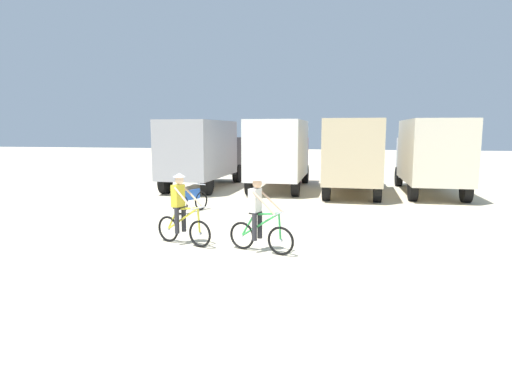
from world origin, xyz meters
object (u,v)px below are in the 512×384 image
at_px(box_truck_white_box, 280,151).
at_px(cyclist_cowboy_hat, 259,217).
at_px(box_truck_grey_hauler, 203,151).
at_px(cyclist_orange_shirt, 181,211).
at_px(box_truck_tan_camper, 353,153).
at_px(bicycle_spare, 191,201).
at_px(box_truck_cream_rv, 431,153).

xyz_separation_m(box_truck_white_box, cyclist_cowboy_hat, (1.14, -11.28, -1.03)).
bearing_deg(box_truck_grey_hauler, cyclist_orange_shirt, -74.62).
height_order(box_truck_white_box, cyclist_cowboy_hat, box_truck_white_box).
distance_m(box_truck_tan_camper, bicycle_spare, 8.28).
bearing_deg(cyclist_cowboy_hat, box_truck_cream_rv, 62.29).
xyz_separation_m(cyclist_orange_shirt, cyclist_cowboy_hat, (2.05, -0.31, 0.00)).
height_order(cyclist_orange_shirt, cyclist_cowboy_hat, same).
bearing_deg(cyclist_cowboy_hat, bicycle_spare, 125.96).
height_order(box_truck_tan_camper, cyclist_cowboy_hat, box_truck_tan_camper).
distance_m(box_truck_grey_hauler, box_truck_cream_rv, 10.76).
xyz_separation_m(cyclist_orange_shirt, bicycle_spare, (-1.27, 4.26, -0.45)).
bearing_deg(box_truck_white_box, cyclist_cowboy_hat, -84.25).
bearing_deg(cyclist_orange_shirt, bicycle_spare, 106.57).
distance_m(box_truck_cream_rv, cyclist_orange_shirt, 13.30).
height_order(box_truck_cream_rv, bicycle_spare, box_truck_cream_rv).
relative_size(box_truck_tan_camper, cyclist_orange_shirt, 3.74).
bearing_deg(box_truck_white_box, box_truck_tan_camper, -13.70).
distance_m(box_truck_grey_hauler, box_truck_white_box, 3.86).
relative_size(box_truck_grey_hauler, bicycle_spare, 4.20).
height_order(cyclist_orange_shirt, bicycle_spare, cyclist_orange_shirt).
bearing_deg(box_truck_tan_camper, bicycle_spare, -134.13).
relative_size(box_truck_grey_hauler, cyclist_cowboy_hat, 3.75).
bearing_deg(box_truck_white_box, box_truck_cream_rv, -2.21).
bearing_deg(box_truck_tan_camper, box_truck_white_box, 166.30).
distance_m(box_truck_grey_hauler, bicycle_spare, 6.74).
bearing_deg(box_truck_cream_rv, cyclist_orange_shirt, -126.22).
distance_m(box_truck_white_box, box_truck_tan_camper, 3.59).
relative_size(box_truck_tan_camper, box_truck_cream_rv, 1.01).
distance_m(box_truck_tan_camper, box_truck_cream_rv, 3.48).
xyz_separation_m(box_truck_cream_rv, cyclist_cowboy_hat, (-5.78, -11.01, -1.03)).
bearing_deg(box_truck_white_box, bicycle_spare, -108.08).
distance_m(box_truck_cream_rv, bicycle_spare, 11.24).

